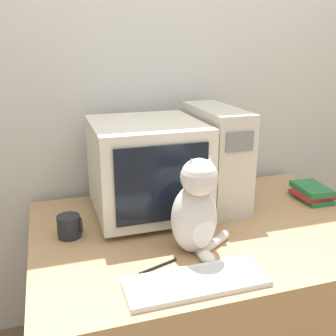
{
  "coord_description": "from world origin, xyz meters",
  "views": [
    {
      "loc": [
        -0.61,
        -0.88,
        1.45
      ],
      "look_at": [
        -0.18,
        0.51,
        0.98
      ],
      "focal_mm": 42.0,
      "sensor_mm": 36.0,
      "label": 1
    }
  ],
  "objects_px": {
    "computer_tower": "(215,156)",
    "book_stack": "(312,193)",
    "mug": "(70,226)",
    "cat": "(196,211)",
    "crt_monitor": "(147,167)",
    "keyboard": "(196,281)",
    "pen": "(158,266)"
  },
  "relations": [
    {
      "from": "computer_tower",
      "to": "book_stack",
      "type": "height_order",
      "value": "computer_tower"
    },
    {
      "from": "computer_tower",
      "to": "mug",
      "type": "bearing_deg",
      "value": -167.11
    },
    {
      "from": "computer_tower",
      "to": "cat",
      "type": "height_order",
      "value": "computer_tower"
    },
    {
      "from": "crt_monitor",
      "to": "computer_tower",
      "type": "bearing_deg",
      "value": 4.55
    },
    {
      "from": "keyboard",
      "to": "pen",
      "type": "xyz_separation_m",
      "value": [
        -0.09,
        0.13,
        -0.01
      ]
    },
    {
      "from": "pen",
      "to": "mug",
      "type": "bearing_deg",
      "value": 130.16
    },
    {
      "from": "computer_tower",
      "to": "pen",
      "type": "bearing_deg",
      "value": -131.21
    },
    {
      "from": "book_stack",
      "to": "pen",
      "type": "bearing_deg",
      "value": -157.97
    },
    {
      "from": "crt_monitor",
      "to": "book_stack",
      "type": "xyz_separation_m",
      "value": [
        0.8,
        -0.09,
        -0.18
      ]
    },
    {
      "from": "cat",
      "to": "book_stack",
      "type": "height_order",
      "value": "cat"
    },
    {
      "from": "crt_monitor",
      "to": "pen",
      "type": "xyz_separation_m",
      "value": [
        -0.08,
        -0.45,
        -0.21
      ]
    },
    {
      "from": "keyboard",
      "to": "mug",
      "type": "relative_size",
      "value": 4.75
    },
    {
      "from": "keyboard",
      "to": "computer_tower",
      "type": "bearing_deg",
      "value": 61.49
    },
    {
      "from": "keyboard",
      "to": "book_stack",
      "type": "relative_size",
      "value": 2.17
    },
    {
      "from": "pen",
      "to": "mug",
      "type": "distance_m",
      "value": 0.42
    },
    {
      "from": "crt_monitor",
      "to": "mug",
      "type": "relative_size",
      "value": 5.02
    },
    {
      "from": "keyboard",
      "to": "book_stack",
      "type": "xyz_separation_m",
      "value": [
        0.79,
        0.49,
        0.03
      ]
    },
    {
      "from": "cat",
      "to": "mug",
      "type": "relative_size",
      "value": 3.81
    },
    {
      "from": "keyboard",
      "to": "pen",
      "type": "distance_m",
      "value": 0.16
    },
    {
      "from": "cat",
      "to": "mug",
      "type": "bearing_deg",
      "value": 138.19
    },
    {
      "from": "computer_tower",
      "to": "mug",
      "type": "relative_size",
      "value": 4.76
    },
    {
      "from": "keyboard",
      "to": "mug",
      "type": "distance_m",
      "value": 0.57
    },
    {
      "from": "book_stack",
      "to": "mug",
      "type": "height_order",
      "value": "mug"
    },
    {
      "from": "pen",
      "to": "keyboard",
      "type": "bearing_deg",
      "value": -55.99
    },
    {
      "from": "computer_tower",
      "to": "keyboard",
      "type": "xyz_separation_m",
      "value": [
        -0.33,
        -0.6,
        -0.22
      ]
    },
    {
      "from": "crt_monitor",
      "to": "computer_tower",
      "type": "distance_m",
      "value": 0.34
    },
    {
      "from": "crt_monitor",
      "to": "cat",
      "type": "bearing_deg",
      "value": -78.37
    },
    {
      "from": "pen",
      "to": "mug",
      "type": "relative_size",
      "value": 1.53
    },
    {
      "from": "computer_tower",
      "to": "pen",
      "type": "xyz_separation_m",
      "value": [
        -0.42,
        -0.47,
        -0.22
      ]
    },
    {
      "from": "book_stack",
      "to": "keyboard",
      "type": "bearing_deg",
      "value": -148.51
    },
    {
      "from": "keyboard",
      "to": "book_stack",
      "type": "height_order",
      "value": "book_stack"
    },
    {
      "from": "computer_tower",
      "to": "crt_monitor",
      "type": "bearing_deg",
      "value": -175.45
    }
  ]
}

